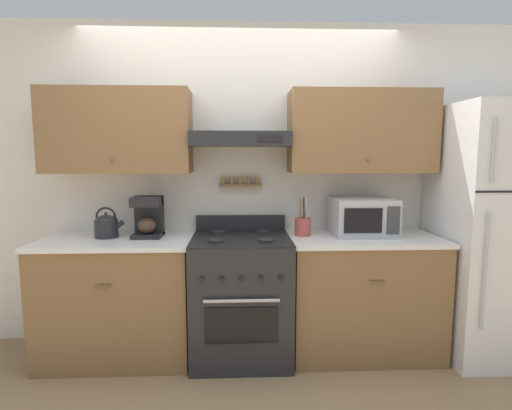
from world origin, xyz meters
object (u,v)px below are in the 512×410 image
Objects in this scene: stove_range at (241,296)px; utensil_crock at (303,226)px; coffee_maker at (148,217)px; microwave at (362,217)px; refrigerator at (493,232)px; tea_kettle at (107,225)px.

stove_range is 3.54× the size of utensil_crock.
microwave is at bearing -0.28° from coffee_maker.
refrigerator reaches higher than stove_range.
coffee_maker is at bearing 177.16° from refrigerator.
refrigerator is 0.98m from microwave.
stove_range is at bearing 179.01° from refrigerator.
microwave is (-0.96, 0.12, 0.11)m from refrigerator.
microwave is 0.47m from utensil_crock.
stove_range is 1.14m from tea_kettle.
refrigerator is (1.90, -0.03, 0.48)m from stove_range.
stove_range is at bearing -174.62° from microwave.
stove_range is at bearing -7.84° from coffee_maker.
tea_kettle is at bearing 175.98° from stove_range.
microwave is 1.58× the size of utensil_crock.
microwave is at bearing 5.38° from stove_range.
coffee_maker is 1.63m from microwave.
utensil_crock is at bearing 175.88° from refrigerator.
utensil_crock is (-0.46, -0.02, -0.07)m from microwave.
utensil_crock is at bearing -177.80° from microwave.
tea_kettle is 1.47m from utensil_crock.
stove_range is 2.23× the size of microwave.
refrigerator is 8.25× the size of tea_kettle.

